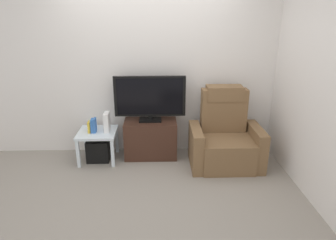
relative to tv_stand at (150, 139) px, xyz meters
The scene contains 12 objects.
ground_plane 0.90m from the tv_stand, 89.75° to the right, with size 6.40×6.40×0.00m, color gray.
wall_back 1.06m from the tv_stand, 89.20° to the left, with size 6.40×0.06×2.60m, color silver.
wall_side 2.31m from the tv_stand, 24.53° to the right, with size 0.06×4.48×2.60m, color silver.
tv_stand is the anchor object (origin of this frame).
television 0.63m from the tv_stand, 90.00° to the left, with size 1.02×0.20×0.66m.
recliner_armchair 1.09m from the tv_stand, 13.51° to the right, with size 0.98×0.78×1.08m.
side_table 0.77m from the tv_stand, behind, with size 0.54×0.54×0.44m.
subwoofer_box 0.77m from the tv_stand, behind, with size 0.32×0.32×0.32m, color black.
book_leftmost 0.90m from the tv_stand, behind, with size 0.03×0.12×0.16m, color gold.
book_middle 0.86m from the tv_stand, behind, with size 0.03×0.13×0.19m, color #3366B2.
book_rightmost 0.83m from the tv_stand, behind, with size 0.03×0.13×0.20m, color #3366B2.
game_console 0.69m from the tv_stand, behind, with size 0.07×0.20×0.27m, color white.
Camera 1 is at (0.12, -3.31, 2.07)m, focal length 32.56 mm.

